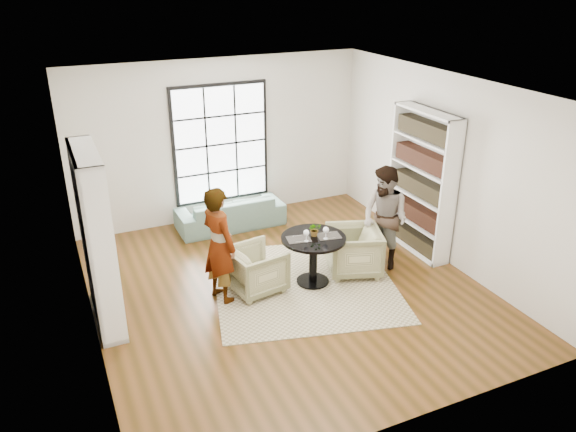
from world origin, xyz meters
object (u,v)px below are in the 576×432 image
person_left (219,245)px  person_right (385,218)px  pedestal_table (313,250)px  wine_glass_right (326,230)px  wine_glass_left (306,233)px  flower_centerpiece (315,229)px  armchair_left (256,269)px  armchair_right (353,251)px  sofa (230,212)px

person_left → person_right: 2.68m
pedestal_table → wine_glass_right: size_ratio=4.94×
wine_glass_right → person_right: bearing=8.5°
person_left → wine_glass_left: (1.24, -0.24, 0.05)m
wine_glass_right → flower_centerpiece: flower_centerpiece is taller
wine_glass_right → person_left: bearing=169.5°
flower_centerpiece → person_right: bearing=0.1°
pedestal_table → armchair_left: bearing=169.5°
armchair_left → armchair_right: 1.58m
armchair_right → wine_glass_left: wine_glass_left is taller
pedestal_table → armchair_left: 0.90m
person_right → wine_glass_right: (-1.14, -0.17, 0.08)m
pedestal_table → wine_glass_right: wine_glass_right is taller
pedestal_table → sofa: 2.53m
armchair_left → armchair_right: bearing=-103.9°
armchair_left → wine_glass_left: wine_glass_left is taller
person_right → armchair_right: bearing=-106.5°
pedestal_table → person_right: bearing=1.9°
person_left → flower_centerpiece: person_left is taller
pedestal_table → wine_glass_left: bearing=-152.4°
armchair_right → wine_glass_right: size_ratio=4.17×
pedestal_table → armchair_left: (-0.86, 0.16, -0.21)m
sofa → person_right: person_right is taller
armchair_left → wine_glass_right: (0.99, -0.29, 0.57)m
sofa → armchair_left: 2.34m
armchair_right → person_left: 2.19m
wine_glass_left → flower_centerpiece: flower_centerpiece is taller
armchair_right → person_left: (-2.13, 0.12, 0.49)m
pedestal_table → armchair_left: size_ratio=1.27×
pedestal_table → wine_glass_left: (-0.16, -0.08, 0.35)m
wine_glass_left → wine_glass_right: bearing=-8.1°
pedestal_table → person_left: bearing=173.6°
armchair_left → person_left: 0.75m
pedestal_table → flower_centerpiece: size_ratio=4.64×
armchair_left → armchair_right: armchair_right is taller
flower_centerpiece → wine_glass_right: bearing=-59.7°
wine_glass_right → wine_glass_left: bearing=171.9°
armchair_right → flower_centerpiece: size_ratio=3.91×
pedestal_table → sofa: pedestal_table is taller
pedestal_table → wine_glass_right: bearing=-43.4°
armchair_left → wine_glass_left: 0.92m
sofa → wine_glass_right: 2.74m
sofa → flower_centerpiece: flower_centerpiece is taller
wine_glass_left → wine_glass_right: size_ratio=0.96×
sofa → flower_centerpiece: size_ratio=9.38×
armchair_right → flower_centerpiece: bearing=-70.7°
armchair_left → wine_glass_right: 1.18m
person_right → sofa: bearing=-160.7°
armchair_left → person_left: person_left is taller
pedestal_table → wine_glass_right: 0.40m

